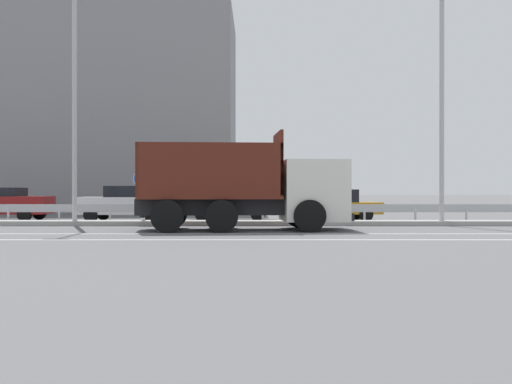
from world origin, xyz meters
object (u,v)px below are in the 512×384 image
Objects in this scene: street_lamp_2 at (445,98)px; parked_car_3 at (6,203)px; street_lamp_1 at (74,84)px; dump_truck at (269,194)px; parked_car_5 at (233,203)px; parked_car_6 at (335,205)px; median_road_sign at (144,196)px; parked_car_4 at (127,203)px.

street_lamp_2 reaches higher than parked_car_3.
street_lamp_1 is at bearing 178.92° from street_lamp_2.
dump_truck is 6.60m from parked_car_5.
street_lamp_1 is at bearing 124.17° from parked_car_5.
parked_car_6 is (3.05, 6.26, -0.53)m from dump_truck.
street_lamp_1 reaches higher than parked_car_5.
parked_car_4 is (-1.39, 3.24, -0.36)m from median_road_sign.
median_road_sign reaches higher than parked_car_4.
street_lamp_2 is 13.87m from parked_car_4.
street_lamp_2 reaches higher than parked_car_6.
street_lamp_2 is 9.96m from parked_car_5.
parked_car_4 is 4.67m from parked_car_5.
parked_car_3 is (-6.81, 3.64, -0.37)m from median_road_sign.
street_lamp_2 reaches higher than dump_truck.
median_road_sign is 0.51× the size of parked_car_6.
street_lamp_2 is (14.05, -0.27, -0.57)m from street_lamp_1.
parked_car_4 reaches higher than parked_car_6.
dump_truck is 6.99m from parked_car_6.
dump_truck is 8.88m from street_lamp_1.
street_lamp_1 is 12.01m from parked_car_6.
parked_car_5 is at bearing -171.15° from dump_truck.
dump_truck reaches higher than parked_car_4.
parked_car_3 is at bearing -122.73° from dump_truck.
street_lamp_2 is 2.09× the size of parked_car_6.
dump_truck is at bearing -19.60° from street_lamp_1.
parked_car_4 is (5.42, -0.40, 0.01)m from parked_car_3.
parked_car_3 is at bearing 85.49° from parked_car_6.
street_lamp_2 is at bearing 77.30° from parked_car_3.
parked_car_3 reaches higher than parked_car_6.
parked_car_6 is (7.78, 3.60, -0.44)m from median_road_sign.
parked_car_5 reaches higher than parked_car_6.
parked_car_6 is (10.44, 3.63, -4.71)m from street_lamp_1.
parked_car_4 is (1.28, 3.28, -4.63)m from street_lamp_1.
parked_car_4 reaches higher than parked_car_5.
median_road_sign is 4.98m from parked_car_5.
street_lamp_1 is at bearing 162.53° from parked_car_4.
median_road_sign is 7.73m from parked_car_3.
dump_truck reaches higher than median_road_sign.
parked_car_4 is 0.96× the size of parked_car_6.
street_lamp_1 is at bearing -113.65° from dump_truck.
street_lamp_1 reaches higher than parked_car_6.
median_road_sign reaches higher than parked_car_6.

